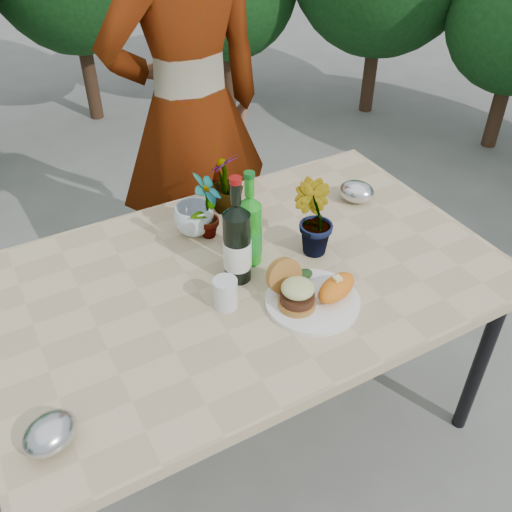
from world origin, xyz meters
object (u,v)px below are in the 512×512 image
dinner_plate (312,301)px  wine_bottle (237,244)px  person (190,113)px  patio_table (244,288)px

dinner_plate → wine_bottle: size_ratio=0.78×
wine_bottle → person: size_ratio=0.19×
patio_table → dinner_plate: (0.12, -0.21, 0.06)m
wine_bottle → person: (0.20, 0.79, 0.06)m
patio_table → wine_bottle: bearing=-173.8°
patio_table → dinner_plate: size_ratio=5.71×
wine_bottle → dinner_plate: bearing=-59.0°
dinner_plate → person: person is taller
dinner_plate → person: size_ratio=0.15×
dinner_plate → wine_bottle: wine_bottle is taller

